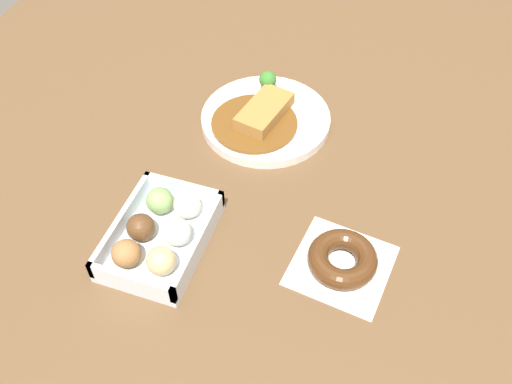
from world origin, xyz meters
name	(u,v)px	position (x,y,z in m)	size (l,w,h in m)	color
ground_plane	(310,189)	(0.00, 0.00, 0.00)	(1.60, 1.60, 0.00)	brown
curry_plate	(265,117)	(-0.13, -0.12, 0.01)	(0.23, 0.23, 0.06)	white
donut_box	(160,234)	(0.18, -0.18, 0.02)	(0.19, 0.13, 0.05)	silver
chocolate_ring_donut	(342,260)	(0.13, 0.08, 0.02)	(0.15, 0.15, 0.03)	white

